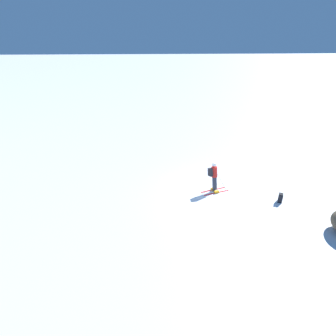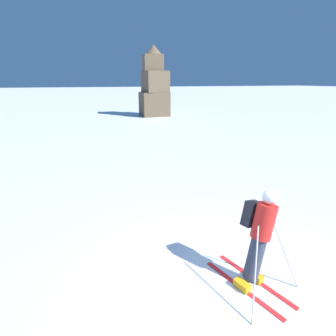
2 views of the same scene
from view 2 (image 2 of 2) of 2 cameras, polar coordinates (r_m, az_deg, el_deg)
name	(u,v)px [view 2 (image 2 of 2)]	position (r m, az deg, el deg)	size (l,w,h in m)	color
ground_plane	(234,288)	(5.08, 14.07, -24.03)	(300.00, 300.00, 0.00)	white
skier	(259,232)	(4.81, 19.28, -13.09)	(1.24, 1.68, 1.74)	red
rock_pillar	(154,87)	(26.76, -3.00, 17.12)	(2.66, 2.33, 6.57)	brown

